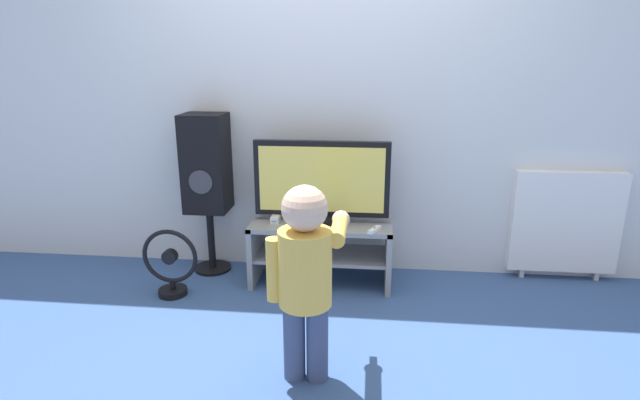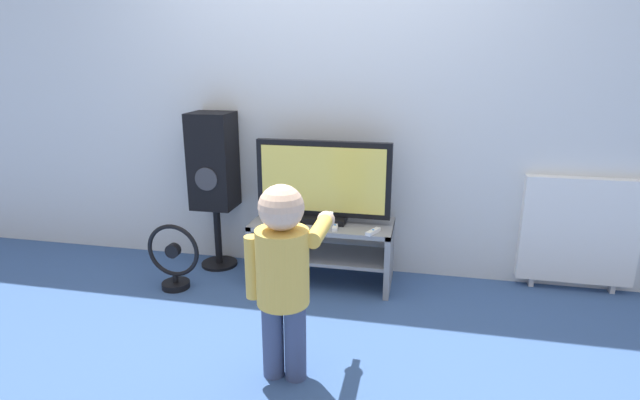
% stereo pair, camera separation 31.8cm
% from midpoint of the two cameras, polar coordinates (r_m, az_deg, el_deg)
% --- Properties ---
extents(ground_plane, '(16.00, 16.00, 0.00)m').
position_cam_midpoint_polar(ground_plane, '(3.28, -3.05, -10.75)').
color(ground_plane, '#38568C').
extents(wall_back, '(10.00, 0.06, 2.60)m').
position_cam_midpoint_polar(wall_back, '(3.42, -2.07, 13.06)').
color(wall_back, silver).
rests_on(wall_back, ground_plane).
extents(tv_stand, '(0.93, 0.41, 0.43)m').
position_cam_midpoint_polar(tv_stand, '(3.36, -2.57, -4.89)').
color(tv_stand, gray).
rests_on(tv_stand, ground_plane).
extents(television, '(0.89, 0.20, 0.54)m').
position_cam_midpoint_polar(television, '(3.25, -2.61, 1.97)').
color(television, black).
rests_on(television, tv_stand).
extents(game_console, '(0.06, 0.16, 0.04)m').
position_cam_midpoint_polar(game_console, '(3.35, -7.72, -2.04)').
color(game_console, white).
rests_on(game_console, tv_stand).
extents(remote_primary, '(0.09, 0.13, 0.03)m').
position_cam_midpoint_polar(remote_primary, '(3.13, 3.38, -3.46)').
color(remote_primary, white).
rests_on(remote_primary, tv_stand).
extents(remote_secondary, '(0.05, 0.13, 0.03)m').
position_cam_midpoint_polar(remote_secondary, '(3.18, -1.04, -3.06)').
color(remote_secondary, white).
rests_on(remote_secondary, tv_stand).
extents(child, '(0.36, 0.53, 0.95)m').
position_cam_midpoint_polar(child, '(2.27, -5.64, -7.89)').
color(child, '#3F4C72').
rests_on(child, ground_plane).
extents(speaker_tower, '(0.29, 0.27, 1.12)m').
position_cam_midpoint_polar(speaker_tower, '(3.52, -15.40, 3.56)').
color(speaker_tower, black).
rests_on(speaker_tower, ground_plane).
extents(floor_fan, '(0.36, 0.18, 0.44)m').
position_cam_midpoint_polar(floor_fan, '(3.38, -19.34, -7.14)').
color(floor_fan, black).
rests_on(floor_fan, ground_plane).
extents(radiator, '(0.71, 0.08, 0.76)m').
position_cam_midpoint_polar(radiator, '(3.67, 24.08, -2.39)').
color(radiator, white).
rests_on(radiator, ground_plane).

